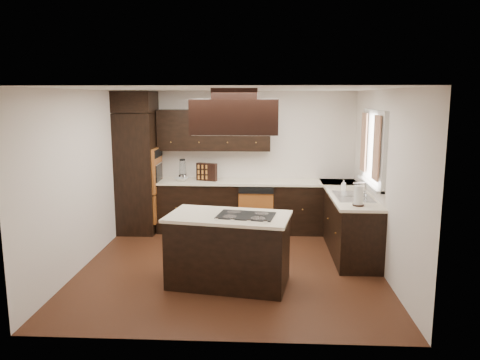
% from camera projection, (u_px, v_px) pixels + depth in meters
% --- Properties ---
extents(floor, '(4.20, 4.20, 0.02)m').
position_uv_depth(floor, '(231.00, 267.00, 6.72)').
color(floor, '#562D18').
rests_on(floor, ground).
extents(ceiling, '(4.20, 4.20, 0.02)m').
position_uv_depth(ceiling, '(230.00, 88.00, 6.27)').
color(ceiling, white).
rests_on(ceiling, ground).
extents(wall_back, '(4.20, 0.02, 2.50)m').
position_uv_depth(wall_back, '(239.00, 160.00, 8.57)').
color(wall_back, silver).
rests_on(wall_back, ground).
extents(wall_front, '(4.20, 0.02, 2.50)m').
position_uv_depth(wall_front, '(215.00, 220.00, 4.42)').
color(wall_front, silver).
rests_on(wall_front, ground).
extents(wall_left, '(0.02, 4.20, 2.50)m').
position_uv_depth(wall_left, '(82.00, 179.00, 6.60)').
color(wall_left, silver).
rests_on(wall_left, ground).
extents(wall_right, '(0.02, 4.20, 2.50)m').
position_uv_depth(wall_right, '(384.00, 182.00, 6.39)').
color(wall_right, silver).
rests_on(wall_right, ground).
extents(oven_column, '(0.65, 0.75, 2.12)m').
position_uv_depth(oven_column, '(138.00, 173.00, 8.29)').
color(oven_column, black).
rests_on(oven_column, floor).
extents(wall_oven_face, '(0.05, 0.62, 0.78)m').
position_uv_depth(wall_oven_face, '(157.00, 170.00, 8.27)').
color(wall_oven_face, '#B26026').
rests_on(wall_oven_face, oven_column).
extents(base_cabinets_back, '(2.93, 0.60, 0.88)m').
position_uv_depth(base_cabinets_back, '(240.00, 207.00, 8.40)').
color(base_cabinets_back, black).
rests_on(base_cabinets_back, floor).
extents(base_cabinets_right, '(0.60, 2.40, 0.88)m').
position_uv_depth(base_cabinets_right, '(348.00, 222.00, 7.43)').
color(base_cabinets_right, black).
rests_on(base_cabinets_right, floor).
extents(countertop_back, '(2.93, 0.63, 0.04)m').
position_uv_depth(countertop_back, '(240.00, 182.00, 8.31)').
color(countertop_back, '#FBEBCC').
rests_on(countertop_back, base_cabinets_back).
extents(countertop_right, '(0.63, 2.40, 0.04)m').
position_uv_depth(countertop_right, '(348.00, 193.00, 7.35)').
color(countertop_right, '#FBEBCC').
rests_on(countertop_right, base_cabinets_right).
extents(upper_cabinets, '(2.00, 0.34, 0.72)m').
position_uv_depth(upper_cabinets, '(214.00, 130.00, 8.31)').
color(upper_cabinets, black).
rests_on(upper_cabinets, wall_back).
extents(dishwasher_front, '(0.60, 0.05, 0.72)m').
position_uv_depth(dishwasher_front, '(256.00, 214.00, 8.11)').
color(dishwasher_front, '#B26026').
rests_on(dishwasher_front, floor).
extents(window_frame, '(0.06, 1.32, 1.12)m').
position_uv_depth(window_frame, '(374.00, 148.00, 6.86)').
color(window_frame, silver).
rests_on(window_frame, wall_right).
extents(window_pane, '(0.00, 1.20, 1.00)m').
position_uv_depth(window_pane, '(376.00, 148.00, 6.86)').
color(window_pane, white).
rests_on(window_pane, wall_right).
extents(curtain_left, '(0.02, 0.34, 0.90)m').
position_uv_depth(curtain_left, '(376.00, 148.00, 6.44)').
color(curtain_left, beige).
rests_on(curtain_left, wall_right).
extents(curtain_right, '(0.02, 0.34, 0.90)m').
position_uv_depth(curtain_right, '(364.00, 142.00, 7.27)').
color(curtain_right, beige).
rests_on(curtain_right, wall_right).
extents(sink_rim, '(0.52, 0.84, 0.01)m').
position_uv_depth(sink_rim, '(353.00, 196.00, 7.00)').
color(sink_rim, silver).
rests_on(sink_rim, countertop_right).
extents(island, '(1.60, 1.05, 0.88)m').
position_uv_depth(island, '(229.00, 251.00, 6.01)').
color(island, black).
rests_on(island, floor).
extents(island_top, '(1.66, 1.11, 0.04)m').
position_uv_depth(island_top, '(229.00, 216.00, 5.93)').
color(island_top, '#FBEBCC').
rests_on(island_top, island).
extents(cooktop, '(0.77, 0.58, 0.01)m').
position_uv_depth(cooktop, '(246.00, 215.00, 5.88)').
color(cooktop, black).
rests_on(cooktop, island_top).
extents(range_hood, '(1.05, 0.72, 0.42)m').
position_uv_depth(range_hood, '(235.00, 116.00, 5.79)').
color(range_hood, black).
rests_on(range_hood, ceiling).
extents(hood_duct, '(0.55, 0.50, 0.13)m').
position_uv_depth(hood_duct, '(235.00, 94.00, 5.74)').
color(hood_duct, black).
rests_on(hood_duct, ceiling).
extents(blender_base, '(0.15, 0.15, 0.10)m').
position_uv_depth(blender_base, '(183.00, 177.00, 8.37)').
color(blender_base, silver).
rests_on(blender_base, countertop_back).
extents(blender_pitcher, '(0.13, 0.13, 0.26)m').
position_uv_depth(blender_pitcher, '(183.00, 168.00, 8.34)').
color(blender_pitcher, silver).
rests_on(blender_pitcher, blender_base).
extents(spice_rack, '(0.39, 0.22, 0.31)m').
position_uv_depth(spice_rack, '(207.00, 172.00, 8.31)').
color(spice_rack, black).
rests_on(spice_rack, countertop_back).
extents(mixing_bowl, '(0.27, 0.27, 0.06)m').
position_uv_depth(mixing_bowl, '(182.00, 179.00, 8.32)').
color(mixing_bowl, silver).
rests_on(mixing_bowl, countertop_back).
extents(soap_bottle, '(0.09, 0.09, 0.17)m').
position_uv_depth(soap_bottle, '(344.00, 185.00, 7.50)').
color(soap_bottle, silver).
rests_on(soap_bottle, countertop_right).
extents(paper_towel, '(0.13, 0.13, 0.28)m').
position_uv_depth(paper_towel, '(359.00, 196.00, 6.39)').
color(paper_towel, silver).
rests_on(paper_towel, countertop_right).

